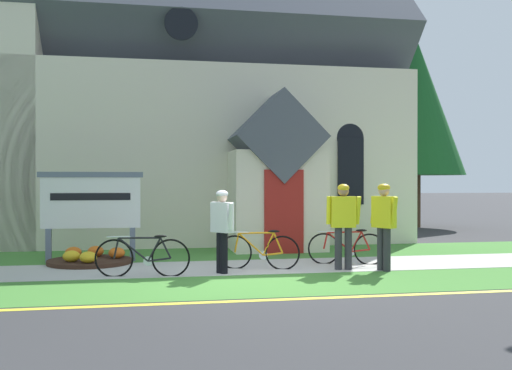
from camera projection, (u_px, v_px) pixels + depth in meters
ground at (225, 253)px, 14.56m from camera, size 140.00×140.00×0.00m
sidewalk_slab at (191, 268)px, 12.01m from camera, size 32.00×2.10×0.01m
grass_verge at (201, 287)px, 9.89m from camera, size 32.00×2.22×0.01m
church_lawn at (184, 254)px, 14.34m from camera, size 24.00×2.64×0.01m
curb_paint_stripe at (208, 302)px, 8.65m from camera, size 28.00×0.16×0.01m
church_building at (161, 99)px, 19.69m from camera, size 14.13×10.91×12.29m
church_sign at (91, 203)px, 12.99m from camera, size 2.29×0.16×2.02m
flower_bed at (90, 259)px, 12.70m from camera, size 1.81×1.81×0.34m
bicycle_blue at (259, 251)px, 11.94m from camera, size 1.64×0.54×0.83m
bicycle_orange at (347, 248)px, 12.64m from camera, size 1.61×0.56×0.79m
bicycle_silver at (143, 257)px, 11.00m from camera, size 1.79×0.30×0.81m
cyclist_in_green_jersey at (343, 219)px, 11.82m from camera, size 0.66×0.33×1.75m
cyclist_in_red_jersey at (384, 219)px, 11.69m from camera, size 0.41×0.78×1.76m
cyclist_in_blue_jersey at (222, 225)px, 11.35m from camera, size 0.44×0.67×1.64m
roadside_conifer at (417, 107)px, 22.87m from camera, size 3.71×3.71×7.43m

